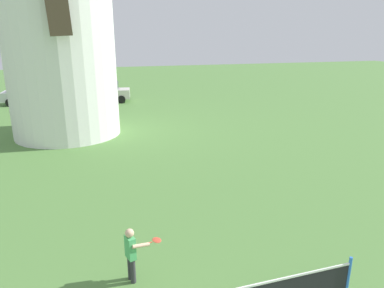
# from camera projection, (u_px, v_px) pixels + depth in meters

# --- Properties ---
(player_far) EXTENTS (0.79, 0.40, 1.24)m
(player_far) POSITION_uv_depth(u_px,v_px,m) (132.00, 252.00, 7.32)
(player_far) COLOR #333338
(player_far) RESTS_ON ground_plane
(parked_car_silver) EXTENTS (4.22, 2.12, 1.56)m
(parked_car_silver) POSITION_uv_depth(u_px,v_px,m) (31.00, 93.00, 27.08)
(parked_car_silver) COLOR silver
(parked_car_silver) RESTS_ON ground_plane
(parked_car_cream) EXTENTS (4.24, 2.35, 1.56)m
(parked_car_cream) POSITION_uv_depth(u_px,v_px,m) (104.00, 92.00, 27.89)
(parked_car_cream) COLOR silver
(parked_car_cream) RESTS_ON ground_plane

